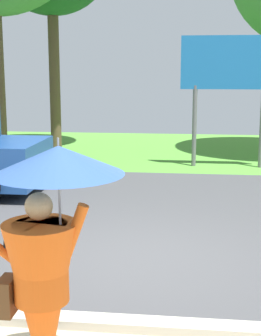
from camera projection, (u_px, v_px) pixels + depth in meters
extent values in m
cube|color=#424244|center=(150.00, 220.00, 9.16)|extent=(40.00, 8.00, 0.10)
cube|color=#519634|center=(169.00, 150.00, 16.95)|extent=(40.00, 8.00, 0.10)
cube|color=#B2AD9E|center=(119.00, 323.00, 5.24)|extent=(40.00, 0.24, 0.10)
cone|color=#E55B19|center=(43.00, 309.00, 4.10)|extent=(0.60, 0.60, 1.45)
cylinder|color=#E55B19|center=(41.00, 263.00, 4.02)|extent=(0.44, 0.44, 0.65)
sphere|color=tan|center=(39.00, 206.00, 3.93)|extent=(0.22, 0.22, 0.22)
cylinder|color=#E55B19|center=(75.00, 231.00, 3.94)|extent=(0.24, 0.09, 0.45)
cylinder|color=#E55B19|center=(10.00, 257.00, 4.07)|extent=(0.29, 0.08, 0.24)
cylinder|color=gray|center=(60.00, 203.00, 3.91)|extent=(0.02, 0.02, 0.75)
cone|color=#33569E|center=(59.00, 160.00, 3.84)|extent=(1.01, 1.01, 0.22)
cylinder|color=gray|center=(58.00, 144.00, 3.82)|extent=(0.02, 0.02, 0.10)
cube|color=black|center=(6.00, 244.00, 4.08)|extent=(0.02, 0.11, 0.16)
cube|color=brown|center=(8.00, 296.00, 4.06)|extent=(0.12, 0.24, 0.30)
cylinder|color=black|center=(16.00, 167.00, 11.86)|extent=(0.76, 0.28, 0.76)
cylinder|color=slate|center=(194.00, 126.00, 13.78)|extent=(0.12, 0.12, 2.20)
cube|color=#1E72B2|center=(230.00, 62.00, 13.35)|extent=(2.60, 0.10, 1.40)
cylinder|color=brown|center=(55.00, 75.00, 16.93)|extent=(0.36, 0.36, 4.86)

